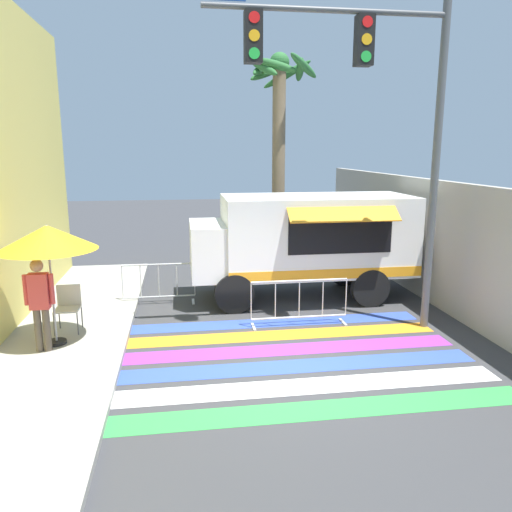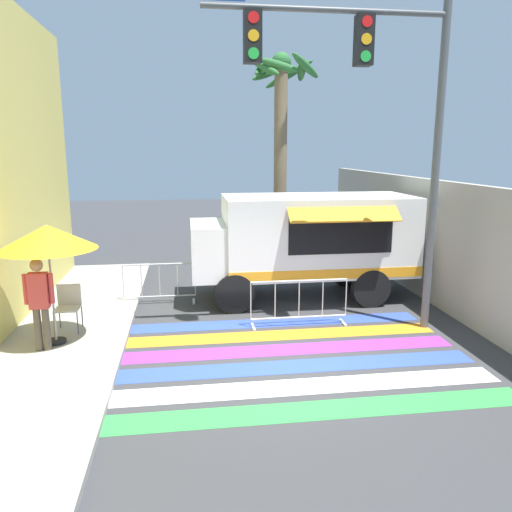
% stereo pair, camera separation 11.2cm
% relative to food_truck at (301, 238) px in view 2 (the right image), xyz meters
% --- Properties ---
extents(ground_plane, '(60.00, 60.00, 0.00)m').
position_rel_food_truck_xyz_m(ground_plane, '(-0.97, -4.02, -1.55)').
color(ground_plane, '#38383A').
extents(concrete_wall_right, '(0.20, 16.00, 3.02)m').
position_rel_food_truck_xyz_m(concrete_wall_right, '(3.20, -1.02, -0.05)').
color(concrete_wall_right, '#A39E93').
rests_on(concrete_wall_right, ground_plane).
extents(crosswalk_painted, '(6.40, 4.36, 0.01)m').
position_rel_food_truck_xyz_m(crosswalk_painted, '(-0.97, -3.68, -1.55)').
color(crosswalk_painted, green).
rests_on(crosswalk_painted, ground_plane).
extents(food_truck, '(5.50, 2.58, 2.61)m').
position_rel_food_truck_xyz_m(food_truck, '(0.00, 0.00, 0.00)').
color(food_truck, white).
rests_on(food_truck, ground_plane).
extents(traffic_signal_pole, '(4.83, 0.29, 6.59)m').
position_rel_food_truck_xyz_m(traffic_signal_pole, '(0.65, -2.49, 3.21)').
color(traffic_signal_pole, '#515456').
rests_on(traffic_signal_pole, ground_plane).
extents(patio_umbrella, '(1.77, 1.77, 2.28)m').
position_rel_food_truck_xyz_m(patio_umbrella, '(-5.35, -2.65, 0.60)').
color(patio_umbrella, black).
rests_on(patio_umbrella, sidewalk_left).
extents(folding_chair, '(0.47, 0.47, 0.93)m').
position_rel_food_truck_xyz_m(folding_chair, '(-5.25, -1.92, -0.87)').
color(folding_chair, '#4C4C51').
rests_on(folding_chair, sidewalk_left).
extents(vendor_person, '(0.53, 0.23, 1.71)m').
position_rel_food_truck_xyz_m(vendor_person, '(-5.49, -2.96, -0.45)').
color(vendor_person, brown).
rests_on(vendor_person, sidewalk_left).
extents(barricade_front, '(2.11, 0.44, 1.02)m').
position_rel_food_truck_xyz_m(barricade_front, '(-0.48, -2.01, -1.05)').
color(barricade_front, '#B7BABF').
rests_on(barricade_front, ground_plane).
extents(barricade_side, '(1.77, 0.44, 1.02)m').
position_rel_food_truck_xyz_m(barricade_side, '(-3.53, -0.02, -1.06)').
color(barricade_side, '#B7BABF').
rests_on(barricade_side, ground_plane).
extents(palm_tree, '(2.21, 2.49, 6.60)m').
position_rel_food_truck_xyz_m(palm_tree, '(0.16, 3.63, 2.86)').
color(palm_tree, '#7A664C').
rests_on(palm_tree, ground_plane).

